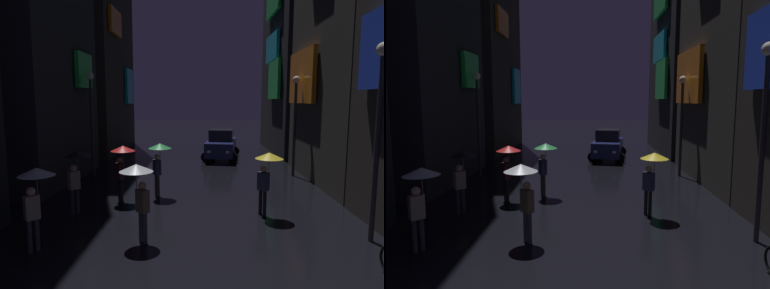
{
  "view_description": "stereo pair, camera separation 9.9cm",
  "coord_description": "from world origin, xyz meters",
  "views": [
    {
      "loc": [
        0.43,
        -3.03,
        3.8
      ],
      "look_at": [
        0.0,
        11.2,
        1.93
      ],
      "focal_mm": 32.0,
      "sensor_mm": 36.0,
      "label": 1
    },
    {
      "loc": [
        0.53,
        -3.03,
        3.8
      ],
      "look_at": [
        0.0,
        11.2,
        1.93
      ],
      "focal_mm": 32.0,
      "sensor_mm": 36.0,
      "label": 2
    }
  ],
  "objects": [
    {
      "name": "pedestrian_midstreet_left_black",
      "position": [
        -3.76,
        8.04,
        1.67
      ],
      "size": [
        0.9,
        0.9,
        2.12
      ],
      "color": "#2D2D38",
      "rests_on": "ground"
    },
    {
      "name": "car_distant",
      "position": [
        1.66,
        18.84,
        0.93
      ],
      "size": [
        2.64,
        4.32,
        1.92
      ],
      "color": "navy",
      "rests_on": "ground"
    },
    {
      "name": "pedestrian_far_right_yellow",
      "position": [
        2.53,
        7.89,
        1.67
      ],
      "size": [
        0.9,
        0.9,
        2.12
      ],
      "color": "black",
      "rests_on": "ground"
    },
    {
      "name": "streetlamp_right_far",
      "position": [
        5.0,
        13.99,
        3.14
      ],
      "size": [
        0.36,
        0.36,
        4.95
      ],
      "color": "#2D2D33",
      "rests_on": "ground"
    },
    {
      "name": "building_right_far",
      "position": [
        7.48,
        22.39,
        9.13
      ],
      "size": [
        4.25,
        8.79,
        18.26
      ],
      "color": "black",
      "rests_on": "ground"
    },
    {
      "name": "streetlamp_right_near",
      "position": [
        5.0,
        5.95,
        3.3
      ],
      "size": [
        0.36,
        0.36,
        5.24
      ],
      "color": "#2D2D33",
      "rests_on": "ground"
    },
    {
      "name": "pedestrian_foreground_right_clear",
      "position": [
        -3.73,
        5.14,
        1.67
      ],
      "size": [
        0.9,
        0.9,
        2.12
      ],
      "color": "#2D2D38",
      "rests_on": "ground"
    },
    {
      "name": "streetlamp_left_far",
      "position": [
        -5.0,
        13.6,
        3.23
      ],
      "size": [
        0.36,
        0.36,
        5.12
      ],
      "color": "#2D2D33",
      "rests_on": "ground"
    },
    {
      "name": "pedestrian_near_crossing_green",
      "position": [
        -1.26,
        10.12,
        1.67
      ],
      "size": [
        0.9,
        0.9,
        2.12
      ],
      "color": "#38332D",
      "rests_on": "ground"
    },
    {
      "name": "pedestrian_foreground_left_red",
      "position": [
        -2.55,
        9.39,
        1.67
      ],
      "size": [
        0.9,
        0.9,
        2.12
      ],
      "color": "black",
      "rests_on": "ground"
    },
    {
      "name": "pedestrian_midstreet_centre_clear",
      "position": [
        -1.25,
        5.72,
        1.67
      ],
      "size": [
        0.9,
        0.9,
        2.12
      ],
      "color": "#2D2D38",
      "rests_on": "ground"
    }
  ]
}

